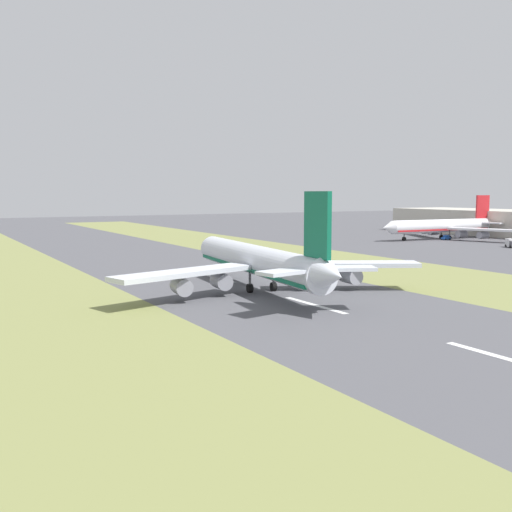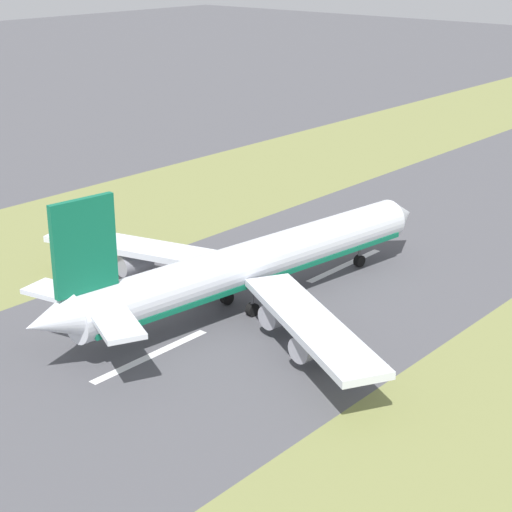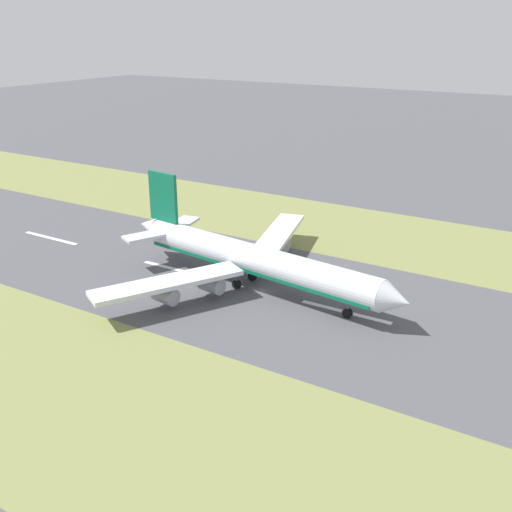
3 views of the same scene
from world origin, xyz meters
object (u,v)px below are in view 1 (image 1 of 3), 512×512
at_px(airplane_main_jet, 260,262).
at_px(airplane_parked_apron, 444,226).
at_px(terminal_building, 495,222).
at_px(service_truck, 511,243).
at_px(apron_car, 446,238).

bearing_deg(airplane_main_jet, airplane_parked_apron, 29.90).
relative_size(airplane_main_jet, terminal_building, 0.66).
relative_size(airplane_parked_apron, service_truck, 9.99).
height_order(airplane_main_jet, apron_car, airplane_main_jet).
distance_m(airplane_parked_apron, apron_car, 5.97).
distance_m(service_truck, apron_car, 37.80).
xyz_separation_m(airplane_parked_apron, apron_car, (-2.03, -3.20, -4.61)).
bearing_deg(apron_car, airplane_parked_apron, 57.68).
relative_size(terminal_building, apron_car, 22.14).
bearing_deg(airplane_parked_apron, airplane_main_jet, -150.10).
relative_size(service_truck, apron_car, 1.37).
bearing_deg(airplane_main_jet, terminal_building, 25.84).
height_order(service_truck, apron_car, service_truck).
height_order(airplane_parked_apron, apron_car, airplane_parked_apron).
xyz_separation_m(airplane_main_jet, terminal_building, (180.53, 87.42, -0.14)).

